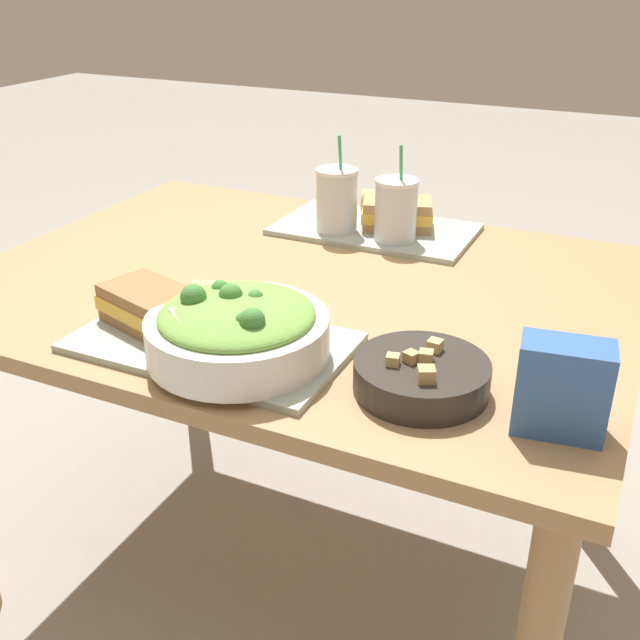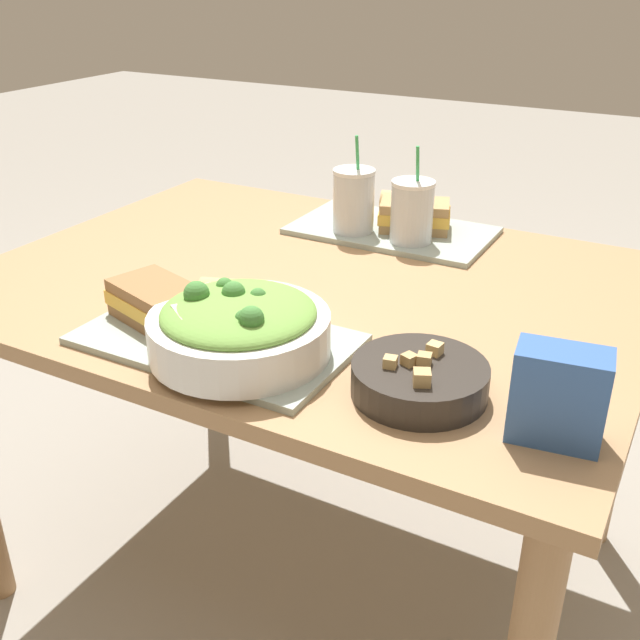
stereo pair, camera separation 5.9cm
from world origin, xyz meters
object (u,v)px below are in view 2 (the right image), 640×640
(salad_bowl, at_px, (239,326))
(drink_cup_red, at_px, (412,213))
(drink_cup_dark, at_px, (354,202))
(soup_bowl, at_px, (420,378))
(sandwich_far, at_px, (414,215))
(chip_bag, at_px, (559,396))
(baguette_far, at_px, (398,203))
(sandwich_near, at_px, (155,301))
(baguette_near, at_px, (232,295))

(salad_bowl, height_order, drink_cup_red, drink_cup_red)
(drink_cup_dark, bearing_deg, soup_bowl, -55.42)
(sandwich_far, relative_size, drink_cup_dark, 0.84)
(sandwich_far, relative_size, chip_bag, 1.39)
(sandwich_far, bearing_deg, baguette_far, 113.19)
(salad_bowl, xyz_separation_m, sandwich_near, (-0.19, 0.03, -0.01))
(sandwich_far, distance_m, baguette_far, 0.11)
(drink_cup_red, bearing_deg, baguette_near, -106.19)
(soup_bowl, height_order, baguette_near, same)
(sandwich_far, relative_size, baguette_far, 2.04)
(sandwich_far, bearing_deg, drink_cup_red, -92.27)
(sandwich_near, bearing_deg, soup_bowl, 17.90)
(drink_cup_dark, distance_m, chip_bag, 0.80)
(sandwich_far, height_order, drink_cup_red, drink_cup_red)
(baguette_far, bearing_deg, soup_bowl, -167.61)
(sandwich_far, bearing_deg, salad_bowl, -110.68)
(baguette_far, height_order, chip_bag, chip_bag)
(soup_bowl, bearing_deg, chip_bag, -5.29)
(soup_bowl, bearing_deg, baguette_near, 167.67)
(baguette_near, xyz_separation_m, drink_cup_red, (0.14, 0.47, 0.03))
(soup_bowl, xyz_separation_m, chip_bag, (0.19, -0.02, 0.04))
(baguette_near, distance_m, sandwich_far, 0.55)
(salad_bowl, xyz_separation_m, chip_bag, (0.47, 0.02, 0.01))
(baguette_far, distance_m, drink_cup_dark, 0.16)
(sandwich_far, bearing_deg, baguette_near, -121.17)
(salad_bowl, height_order, drink_cup_dark, drink_cup_dark)
(soup_bowl, height_order, sandwich_far, sandwich_far)
(drink_cup_red, bearing_deg, baguette_far, 121.89)
(baguette_near, height_order, baguette_far, same)
(drink_cup_red, bearing_deg, soup_bowl, -66.25)
(baguette_far, height_order, drink_cup_dark, drink_cup_dark)
(sandwich_far, bearing_deg, chip_bag, -73.90)
(sandwich_near, xyz_separation_m, drink_cup_dark, (0.09, 0.55, 0.03))
(sandwich_near, bearing_deg, drink_cup_red, 84.73)
(sandwich_far, bearing_deg, sandwich_near, -127.47)
(drink_cup_red, distance_m, chip_bag, 0.71)
(soup_bowl, bearing_deg, baguette_far, 115.62)
(sandwich_far, distance_m, drink_cup_dark, 0.14)
(soup_bowl, bearing_deg, drink_cup_dark, 124.58)
(soup_bowl, distance_m, baguette_far, 0.78)
(salad_bowl, height_order, sandwich_far, salad_bowl)
(chip_bag, bearing_deg, baguette_far, 118.38)
(salad_bowl, relative_size, drink_cup_dark, 1.31)
(soup_bowl, bearing_deg, sandwich_far, 113.00)
(sandwich_far, bearing_deg, soup_bowl, -86.39)
(sandwich_near, bearing_deg, baguette_near, 60.94)
(baguette_far, relative_size, chip_bag, 0.68)
(chip_bag, bearing_deg, sandwich_near, 171.11)
(soup_bowl, distance_m, sandwich_far, 0.68)
(salad_bowl, relative_size, sandwich_far, 1.56)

